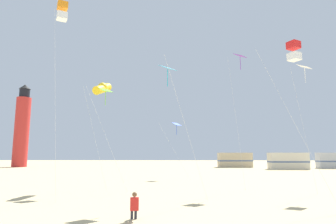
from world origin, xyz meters
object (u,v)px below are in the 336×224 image
Objects in this scene: kite_tube_gold at (102,88)px; rv_van_silver at (336,161)px; kite_diamond_violet at (240,61)px; kite_diamond_white at (304,72)px; kite_diamond_cyan at (169,72)px; kite_box_scarlet at (294,51)px; kite_flyer_standing at (134,205)px; kite_diamond_lime at (106,93)px; kite_diamond_blue at (176,126)px; rv_van_cream at (288,161)px; lighthouse_distant at (22,128)px; rv_van_tan at (235,160)px; kite_box_orange at (62,12)px.

kite_tube_gold is 46.11m from rv_van_silver.
kite_diamond_violet reaches higher than kite_diamond_white.
kite_diamond_violet is 1.33× the size of kite_diamond_cyan.
kite_diamond_cyan is 7.53m from kite_box_scarlet.
kite_diamond_lime is at bearing -79.90° from kite_flyer_standing.
rv_van_cream is at bearing 42.24° from kite_diamond_blue.
lighthouse_distant is at bearing 139.50° from kite_diamond_white.
kite_diamond_cyan is 10.91m from kite_diamond_white.
kite_tube_gold is at bearing -79.67° from kite_flyer_standing.
kite_diamond_blue reaches higher than kite_flyer_standing.
kite_diamond_violet is 4.96m from kite_diamond_white.
kite_diamond_lime is at bearing -131.95° from rv_van_cream.
kite_tube_gold is 0.95× the size of kite_box_scarlet.
kite_tube_gold is 1.35× the size of rv_van_tan.
kite_diamond_blue reaches higher than rv_van_silver.
rv_van_tan is at bearing 61.50° from kite_tube_gold.
kite_tube_gold is (-0.73, 1.67, 0.81)m from kite_diamond_lime.
kite_box_scarlet is 5.44m from kite_diamond_white.
kite_flyer_standing is 45.57m from rv_van_tan.
lighthouse_distant reaches higher than rv_van_tan.
kite_diamond_white is (15.17, -0.49, 1.50)m from kite_diamond_lime.
kite_tube_gold is at bearing 178.24° from kite_diamond_violet.
kite_box_orange is at bearing -108.79° from kite_diamond_lime.
rv_van_tan is at bearing 0.07° from lighthouse_distant.
kite_diamond_cyan is at bearing -117.10° from kite_flyer_standing.
kite_tube_gold is at bearing -125.54° from kite_diamond_blue.
kite_box_scarlet is (6.87, -15.63, 2.90)m from kite_diamond_blue.
kite_tube_gold reaches higher than kite_flyer_standing.
kite_diamond_lime is 1.19× the size of rv_van_silver.
kite_tube_gold is at bearing 152.46° from kite_box_scarlet.
kite_flyer_standing is 0.07× the size of lighthouse_distant.
kite_diamond_lime is (-3.69, 9.14, 6.73)m from kite_flyer_standing.
lighthouse_distant is (-36.43, 33.04, -2.46)m from kite_diamond_violet.
lighthouse_distant is at bearing 133.90° from kite_box_scarlet.
kite_diamond_violet is 1.66× the size of rv_van_silver.
kite_flyer_standing is at bearing -122.93° from rv_van_silver.
rv_van_cream is at bearing 71.35° from kite_diamond_white.
lighthouse_distant reaches higher than kite_diamond_lime.
kite_diamond_violet is (7.10, 10.46, 9.69)m from kite_flyer_standing.
kite_diamond_white reaches higher than kite_tube_gold.
kite_diamond_violet is 0.65× the size of lighthouse_distant.
kite_diamond_cyan is at bearing -125.33° from rv_van_silver.
kite_box_scarlet is 1.44× the size of rv_van_cream.
kite_diamond_violet reaches higher than rv_van_cream.
kite_box_scarlet is 0.99× the size of kite_diamond_white.
kite_diamond_white is (11.48, 8.65, 8.23)m from kite_flyer_standing.
lighthouse_distant is 2.56× the size of rv_van_tan.
kite_diamond_violet is (12.46, 6.22, -1.24)m from kite_box_orange.
kite_diamond_blue is at bearing 119.86° from kite_diamond_violet.
lighthouse_distant is 2.54× the size of rv_van_silver.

